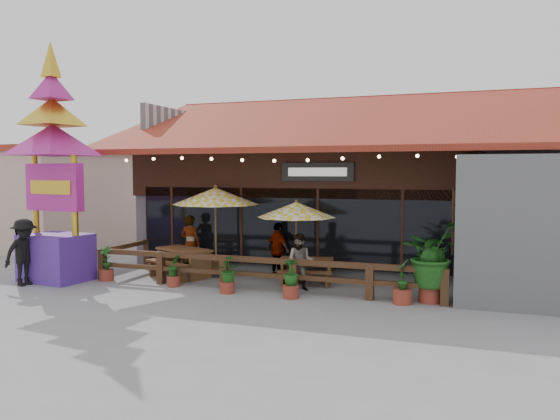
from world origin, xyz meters
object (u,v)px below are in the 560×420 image
at_px(picnic_table_right, 306,266).
at_px(pedestrian, 24,252).
at_px(tropical_plant, 431,256).
at_px(umbrella_left, 215,197).
at_px(umbrella_right, 296,210).
at_px(thai_sign_tower, 53,146).
at_px(picnic_table_left, 184,258).

xyz_separation_m(picnic_table_right, pedestrian, (-7.42, -2.90, 0.45)).
relative_size(picnic_table_right, tropical_plant, 0.87).
bearing_deg(umbrella_left, umbrella_right, -3.11).
distance_m(picnic_table_right, pedestrian, 7.98).
relative_size(umbrella_right, thai_sign_tower, 0.36).
height_order(umbrella_right, tropical_plant, umbrella_right).
bearing_deg(tropical_plant, umbrella_right, 163.58).
distance_m(picnic_table_left, picnic_table_right, 3.84).
bearing_deg(umbrella_right, thai_sign_tower, -163.60).
bearing_deg(thai_sign_tower, picnic_table_right, 16.28).
height_order(umbrella_left, picnic_table_right, umbrella_left).
relative_size(picnic_table_left, pedestrian, 1.21).
height_order(umbrella_right, picnic_table_right, umbrella_right).
xyz_separation_m(picnic_table_left, thai_sign_tower, (-3.23, -1.81, 3.36)).
bearing_deg(picnic_table_left, picnic_table_right, 3.71).
distance_m(umbrella_right, pedestrian, 7.77).
xyz_separation_m(picnic_table_left, picnic_table_right, (3.83, 0.25, -0.09)).
bearing_deg(umbrella_left, tropical_plant, -11.12).
distance_m(umbrella_left, umbrella_right, 2.65).
height_order(umbrella_right, pedestrian, umbrella_right).
bearing_deg(pedestrian, thai_sign_tower, -13.23).
bearing_deg(picnic_table_right, thai_sign_tower, -163.72).
xyz_separation_m(tropical_plant, pedestrian, (-10.94, -1.71, -0.21)).
bearing_deg(umbrella_right, umbrella_left, 176.89).
xyz_separation_m(picnic_table_left, pedestrian, (-3.59, -2.65, 0.36)).
bearing_deg(thai_sign_tower, umbrella_right, 16.40).
relative_size(thai_sign_tower, tropical_plant, 3.72).
relative_size(picnic_table_left, picnic_table_right, 1.31).
xyz_separation_m(umbrella_right, picnic_table_left, (-3.54, -0.18, -1.52)).
distance_m(picnic_table_left, pedestrian, 4.48).
xyz_separation_m(umbrella_left, tropical_plant, (6.43, -1.26, -1.30)).
relative_size(umbrella_left, picnic_table_right, 1.98).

